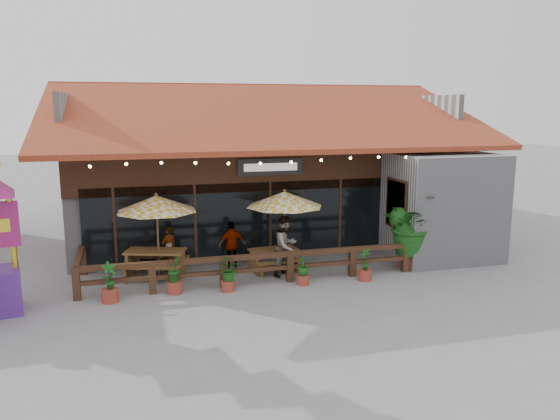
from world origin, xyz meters
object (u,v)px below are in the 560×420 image
object	(u,v)px
umbrella_right	(285,199)
picnic_table_left	(156,259)
umbrella_left	(157,204)
picnic_table_right	(273,256)
tropical_plant	(410,226)

from	to	relation	value
umbrella_right	picnic_table_left	world-z (taller)	umbrella_right
umbrella_left	umbrella_right	size ratio (longest dim) A/B	1.24
picnic_table_right	tropical_plant	distance (m)	4.46
picnic_table_left	tropical_plant	size ratio (longest dim) A/B	0.90
umbrella_right	tropical_plant	distance (m)	4.11
umbrella_left	picnic_table_right	distance (m)	3.98
picnic_table_left	picnic_table_right	world-z (taller)	picnic_table_left
picnic_table_left	tropical_plant	xyz separation A→B (m)	(7.92, -1.18, 0.81)
umbrella_right	tropical_plant	size ratio (longest dim) A/B	1.08
umbrella_right	picnic_table_right	xyz separation A→B (m)	(-0.38, -0.02, -1.80)
umbrella_left	tropical_plant	world-z (taller)	umbrella_left
picnic_table_right	umbrella_right	bearing A→B (deg)	3.78
umbrella_left	tropical_plant	distance (m)	7.96
umbrella_left	picnic_table_right	world-z (taller)	umbrella_left
umbrella_left	umbrella_right	bearing A→B (deg)	-3.30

